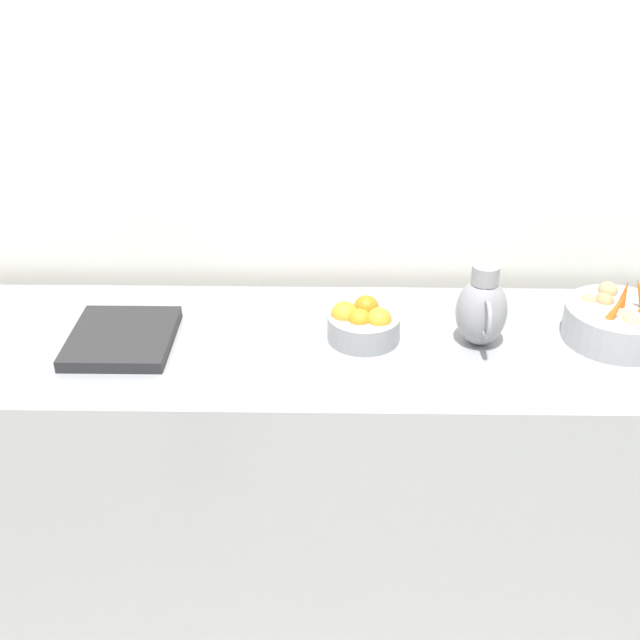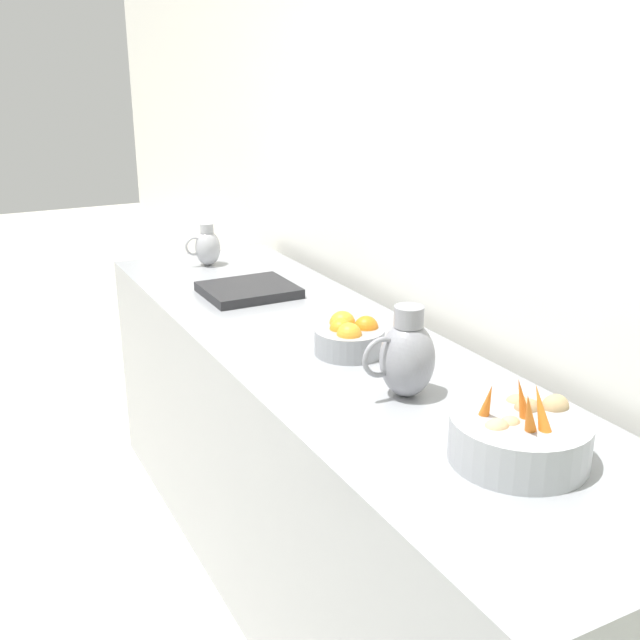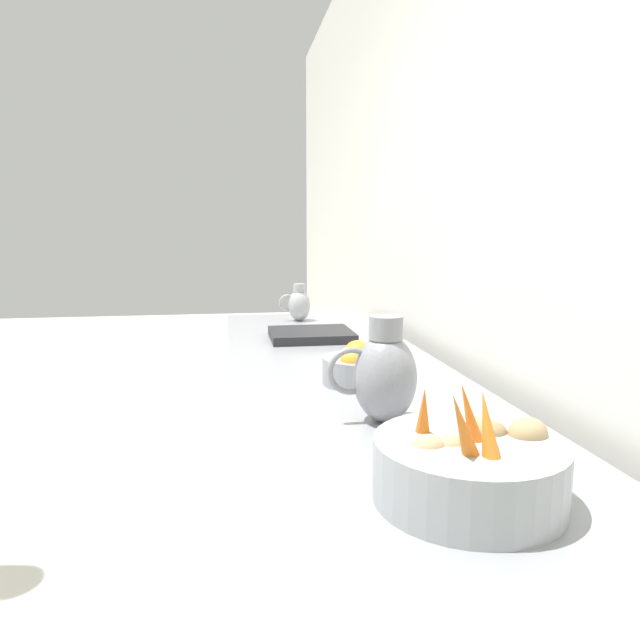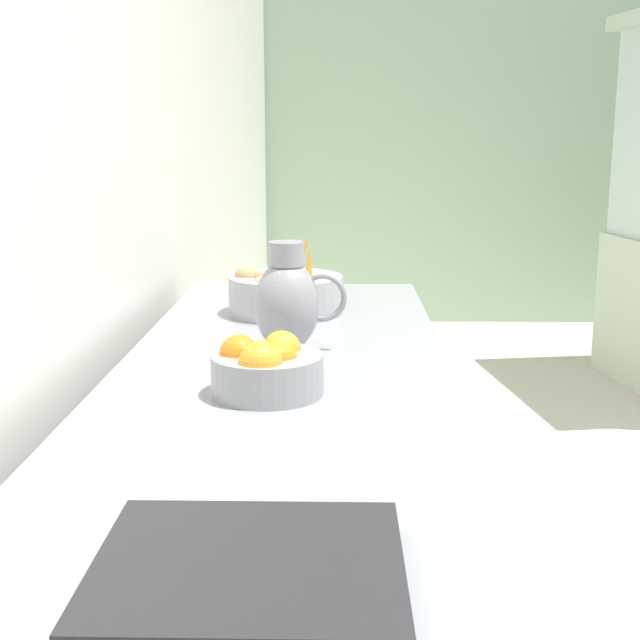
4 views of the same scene
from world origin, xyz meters
The scene contains 7 objects.
tile_wall_left centered at (-1.95, 0.46, 1.50)m, with size 0.10×8.86×3.00m, color white.
prep_counter centered at (-1.47, -0.04, 0.46)m, with size 0.73×2.70×0.93m, color gray.
vegetable_colander centered at (-1.51, 0.83, 0.98)m, with size 0.32×0.32×0.22m.
orange_bowl centered at (-1.50, 0.07, 0.98)m, with size 0.22×0.22×0.12m.
metal_pitcher_tall centered at (-1.47, 0.41, 1.04)m, with size 0.21×0.15×0.25m.
metal_pitcher_short centered at (-1.47, -1.14, 1.01)m, with size 0.16×0.11×0.19m.
counter_sink_basin centered at (-1.46, -0.65, 0.94)m, with size 0.34×0.30×0.04m, color #232326.
Camera 3 is at (-1.12, 1.68, 1.37)m, focal length 32.04 mm.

